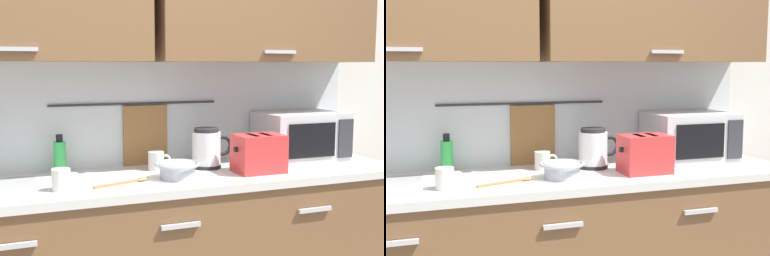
# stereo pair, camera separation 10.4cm
# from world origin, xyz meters

# --- Properties ---
(back_wall_assembly) EXTENTS (3.70, 0.41, 2.50)m
(back_wall_assembly) POSITION_xyz_m (0.00, 0.53, 1.52)
(back_wall_assembly) COLOR silver
(back_wall_assembly) RESTS_ON ground
(microwave) EXTENTS (0.46, 0.35, 0.27)m
(microwave) POSITION_xyz_m (0.87, 0.41, 1.04)
(microwave) COLOR silver
(microwave) RESTS_ON counter_unit
(electric_kettle) EXTENTS (0.23, 0.16, 0.21)m
(electric_kettle) POSITION_xyz_m (0.29, 0.39, 1.00)
(electric_kettle) COLOR black
(electric_kettle) RESTS_ON counter_unit
(dish_soap_bottle) EXTENTS (0.06, 0.06, 0.20)m
(dish_soap_bottle) POSITION_xyz_m (-0.45, 0.50, 0.99)
(dish_soap_bottle) COLOR green
(dish_soap_bottle) RESTS_ON counter_unit
(mug_near_sink) EXTENTS (0.12, 0.08, 0.09)m
(mug_near_sink) POSITION_xyz_m (-0.48, 0.16, 0.95)
(mug_near_sink) COLOR silver
(mug_near_sink) RESTS_ON counter_unit
(mixing_bowl) EXTENTS (0.21, 0.21, 0.08)m
(mixing_bowl) POSITION_xyz_m (0.06, 0.20, 0.94)
(mixing_bowl) COLOR #A5ADB7
(mixing_bowl) RESTS_ON counter_unit
(toaster) EXTENTS (0.26, 0.17, 0.19)m
(toaster) POSITION_xyz_m (0.49, 0.19, 1.00)
(toaster) COLOR red
(toaster) RESTS_ON counter_unit
(mug_by_kettle) EXTENTS (0.12, 0.08, 0.09)m
(mug_by_kettle) POSITION_xyz_m (0.02, 0.42, 0.95)
(mug_by_kettle) COLOR silver
(mug_by_kettle) RESTS_ON counter_unit
(wooden_spoon) EXTENTS (0.27, 0.11, 0.01)m
(wooden_spoon) POSITION_xyz_m (-0.18, 0.19, 0.91)
(wooden_spoon) COLOR #9E7042
(wooden_spoon) RESTS_ON counter_unit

